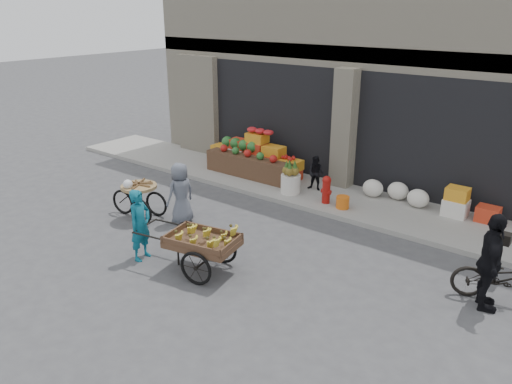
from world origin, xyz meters
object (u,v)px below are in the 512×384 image
Objects in this scene: orange_bucket at (343,202)px; bicycle at (505,278)px; pineapple_bin at (291,184)px; vendor_grey at (181,193)px; fire_hydrant at (326,188)px; seated_person at (316,173)px; tricycle_cart at (139,196)px; banana_cart at (200,239)px; vendor_woman at (140,225)px; cyclist at (490,262)px.

bicycle is at bearing -24.02° from orange_bucket.
pineapple_bin is 0.36× the size of vendor_grey.
fire_hydrant reaches higher than pineapple_bin.
tricycle_cart is (-2.45, -3.94, -0.02)m from seated_person.
banana_cart is 3.06m from tricycle_cart.
seated_person is 5.32m from vendor_woman.
vendor_woman is (-0.44, -4.66, 0.36)m from pineapple_bin.
cyclist is (5.90, 2.35, 0.12)m from vendor_woman.
vendor_grey is at bearing -134.07° from orange_bucket.
vendor_woman reaches higher than tricycle_cart.
bicycle is 1.01× the size of cyclist.
banana_cart reaches higher than orange_bucket.
pineapple_bin is at bearing 90.47° from banana_cart.
cyclist reaches higher than vendor_grey.
orange_bucket is 0.19× the size of cyclist.
vendor_woman reaches higher than pineapple_bin.
seated_person reaches higher than bicycle.
fire_hydrant is 0.76× the size of seated_person.
tricycle_cart is 1.05m from vendor_grey.
orange_bucket is at bearing 69.23° from banana_cart.
cyclist reaches higher than tricycle_cart.
banana_cart is (-0.75, -4.21, 0.41)m from orange_bucket.
tricycle_cart is (-1.61, 1.31, -0.17)m from vendor_woman.
vendor_woman is at bearing -95.41° from pineapple_bin.
tricycle_cart reaches higher than fire_hydrant.
orange_bucket is 1.42m from seated_person.
seated_person is at bearing 165.03° from vendor_grey.
bicycle is at bearing 106.72° from vendor_grey.
tricycle_cart is (-2.90, 0.97, -0.11)m from banana_cart.
vendor_woman is (-2.04, -4.56, 0.46)m from orange_bucket.
cyclist is at bearing -1.84° from tricycle_cart.
vendor_grey reaches higher than banana_cart.
fire_hydrant is 3.61m from vendor_grey.
cyclist reaches higher than seated_person.
fire_hydrant is 0.96m from seated_person.
bicycle is at bearing -18.64° from pineapple_bin.
vendor_grey is at bearing 11.09° from vendor_woman.
bicycle is (6.10, 2.75, -0.28)m from vendor_woman.
vendor_grey reaches higher than tricycle_cart.
tricycle_cart is (-3.15, -3.29, 0.06)m from fire_hydrant.
orange_bucket is 0.14× the size of banana_cart.
cyclist is (4.61, 2.00, 0.18)m from banana_cart.
seated_person is at bearing 84.55° from banana_cart.
pineapple_bin is 4.41m from banana_cart.
banana_cart is at bearing 93.15° from cyclist.
seated_person is 0.64× the size of tricycle_cart.
bicycle is (7.71, 1.43, -0.11)m from tricycle_cart.
vendor_woman reaches higher than bicycle.
bicycle is (4.56, -1.86, -0.05)m from fire_hydrant.
seated_person is at bearing -18.91° from vendor_woman.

